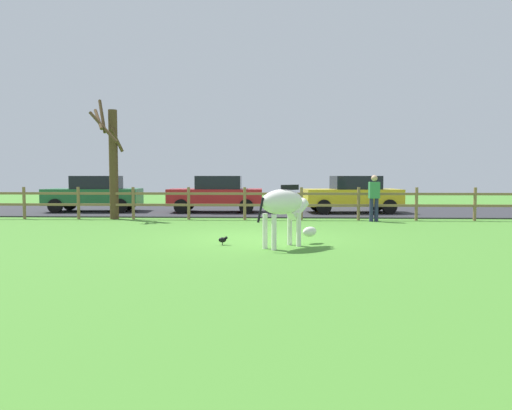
# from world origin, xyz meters

# --- Properties ---
(ground_plane) EXTENTS (60.00, 60.00, 0.00)m
(ground_plane) POSITION_xyz_m (0.00, 0.00, 0.00)
(ground_plane) COLOR #47842D
(parking_asphalt) EXTENTS (28.00, 7.40, 0.05)m
(parking_asphalt) POSITION_xyz_m (0.00, 9.30, 0.03)
(parking_asphalt) COLOR #2D2D33
(parking_asphalt) RESTS_ON ground_plane
(paddock_fence) EXTENTS (20.84, 0.11, 1.20)m
(paddock_fence) POSITION_xyz_m (-0.63, 5.00, 0.69)
(paddock_fence) COLOR olive
(paddock_fence) RESTS_ON ground_plane
(bare_tree) EXTENTS (1.20, 0.98, 4.44)m
(bare_tree) POSITION_xyz_m (-5.56, 5.06, 2.22)
(bare_tree) COLOR #513A23
(bare_tree) RESTS_ON ground_plane
(zebra) EXTENTS (1.50, 1.51, 1.41)m
(zebra) POSITION_xyz_m (0.72, -1.49, 0.93)
(zebra) COLOR white
(zebra) RESTS_ON ground_plane
(crow_on_grass) EXTENTS (0.21, 0.10, 0.20)m
(crow_on_grass) POSITION_xyz_m (-0.72, -1.23, 0.13)
(crow_on_grass) COLOR black
(crow_on_grass) RESTS_ON ground_plane
(parked_car_yellow) EXTENTS (4.14, 2.17, 1.56)m
(parked_car_yellow) POSITION_xyz_m (3.77, 7.89, 0.84)
(parked_car_yellow) COLOR yellow
(parked_car_yellow) RESTS_ON parking_asphalt
(parked_car_red) EXTENTS (4.05, 1.98, 1.56)m
(parked_car_red) POSITION_xyz_m (-2.05, 7.94, 0.84)
(parked_car_red) COLOR red
(parked_car_red) RESTS_ON parking_asphalt
(parked_car_green) EXTENTS (4.13, 2.16, 1.56)m
(parked_car_green) POSITION_xyz_m (-7.45, 8.05, 0.84)
(parked_car_green) COLOR #236B38
(parked_car_green) RESTS_ON parking_asphalt
(visitor_near_fence) EXTENTS (0.38, 0.25, 1.64)m
(visitor_near_fence) POSITION_xyz_m (3.97, 4.54, 0.91)
(visitor_near_fence) COLOR #232847
(visitor_near_fence) RESTS_ON ground_plane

